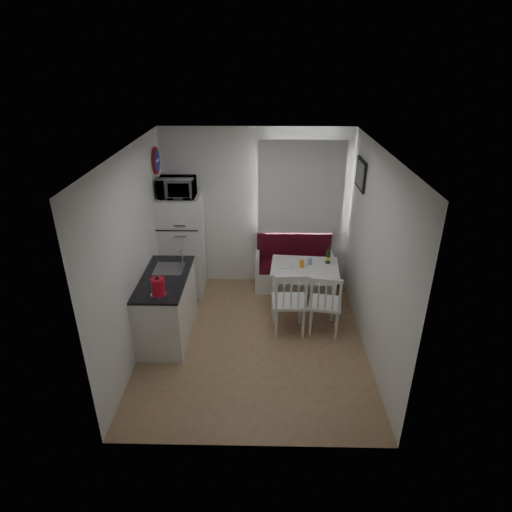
{
  "coord_description": "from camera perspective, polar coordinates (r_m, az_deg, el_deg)",
  "views": [
    {
      "loc": [
        0.13,
        -4.81,
        3.61
      ],
      "look_at": [
        0.02,
        0.5,
        1.05
      ],
      "focal_mm": 30.0,
      "sensor_mm": 36.0,
      "label": 1
    }
  ],
  "objects": [
    {
      "name": "drinking_glass_blue",
      "position": [
        6.39,
        7.21,
        -0.75
      ],
      "size": [
        0.05,
        0.05,
        0.09
      ],
      "primitive_type": "cylinder",
      "color": "#749BC6",
      "rests_on": "dining_table"
    },
    {
      "name": "wall_back",
      "position": [
        6.96,
        0.05,
        6.3
      ],
      "size": [
        3.0,
        0.02,
        2.6
      ],
      "primitive_type": "cube",
      "color": "white",
      "rests_on": "floor"
    },
    {
      "name": "floor",
      "position": [
        6.02,
        -0.29,
        -11.17
      ],
      "size": [
        3.0,
        3.5,
        0.02
      ],
      "primitive_type": "cube",
      "color": "#96754F",
      "rests_on": "ground"
    },
    {
      "name": "wall_right",
      "position": [
        5.51,
        15.46,
        -0.08
      ],
      "size": [
        0.02,
        3.5,
        2.6
      ],
      "primitive_type": "cube",
      "color": "white",
      "rests_on": "floor"
    },
    {
      "name": "chair_left",
      "position": [
        5.82,
        4.53,
        -5.47
      ],
      "size": [
        0.48,
        0.46,
        0.53
      ],
      "rotation": [
        0.0,
        0.0,
        0.05
      ],
      "color": "white",
      "rests_on": "floor"
    },
    {
      "name": "wall_left",
      "position": [
        5.58,
        -15.9,
        0.19
      ],
      "size": [
        0.02,
        3.5,
        2.6
      ],
      "primitive_type": "cube",
      "color": "white",
      "rests_on": "floor"
    },
    {
      "name": "chair_right",
      "position": [
        5.89,
        9.4,
        -5.67
      ],
      "size": [
        0.5,
        0.49,
        0.5
      ],
      "rotation": [
        0.0,
        0.0,
        -0.17
      ],
      "color": "white",
      "rests_on": "floor"
    },
    {
      "name": "kitchen_counter",
      "position": [
        6.04,
        -11.79,
        -6.45
      ],
      "size": [
        0.62,
        1.32,
        1.16
      ],
      "color": "white",
      "rests_on": "floor"
    },
    {
      "name": "plate",
      "position": [
        6.35,
        3.8,
        -1.14
      ],
      "size": [
        0.27,
        0.27,
        0.02
      ],
      "primitive_type": "cylinder",
      "color": "white",
      "rests_on": "dining_table"
    },
    {
      "name": "window",
      "position": [
        6.85,
        5.98,
        8.71
      ],
      "size": [
        1.22,
        0.06,
        1.47
      ],
      "primitive_type": "cube",
      "color": "white",
      "rests_on": "wall_back"
    },
    {
      "name": "curtain",
      "position": [
        6.77,
        6.04,
        8.94
      ],
      "size": [
        1.35,
        0.02,
        1.5
      ],
      "primitive_type": "cube",
      "color": "white",
      "rests_on": "wall_back"
    },
    {
      "name": "microwave",
      "position": [
        6.56,
        -10.5,
        8.99
      ],
      "size": [
        0.54,
        0.37,
        0.3
      ],
      "primitive_type": "imported",
      "color": "white",
      "rests_on": "fridge"
    },
    {
      "name": "wall_sign",
      "position": [
        6.63,
        -13.12,
        12.31
      ],
      "size": [
        0.03,
        0.4,
        0.4
      ],
      "primitive_type": "cylinder",
      "rotation": [
        0.0,
        1.57,
        0.0
      ],
      "color": "#1A279E",
      "rests_on": "wall_left"
    },
    {
      "name": "picture_frame",
      "position": [
        6.26,
        13.79,
        10.53
      ],
      "size": [
        0.04,
        0.52,
        0.42
      ],
      "primitive_type": "cube",
      "color": "black",
      "rests_on": "wall_right"
    },
    {
      "name": "fridge",
      "position": [
        6.94,
        -9.8,
        1.5
      ],
      "size": [
        0.65,
        0.65,
        1.62
      ],
      "primitive_type": "cube",
      "color": "white",
      "rests_on": "floor"
    },
    {
      "name": "ceiling",
      "position": [
        4.92,
        -0.36,
        13.83
      ],
      "size": [
        3.0,
        3.5,
        0.02
      ],
      "primitive_type": "cube",
      "color": "white",
      "rests_on": "wall_back"
    },
    {
      "name": "bench",
      "position": [
        7.15,
        5.03,
        -1.96
      ],
      "size": [
        1.28,
        0.49,
        0.91
      ],
      "color": "white",
      "rests_on": "floor"
    },
    {
      "name": "wine_bottle",
      "position": [
        6.43,
        9.6,
        0.18
      ],
      "size": [
        0.07,
        0.07,
        0.28
      ],
      "primitive_type": null,
      "color": "#133B16",
      "rests_on": "dining_table"
    },
    {
      "name": "wall_front",
      "position": [
        3.84,
        -1.0,
        -11.31
      ],
      "size": [
        3.0,
        0.02,
        2.6
      ],
      "primitive_type": "cube",
      "color": "white",
      "rests_on": "floor"
    },
    {
      "name": "drinking_glass_orange",
      "position": [
        6.29,
        6.12,
        -1.07
      ],
      "size": [
        0.07,
        0.07,
        0.11
      ],
      "primitive_type": "cylinder",
      "color": "orange",
      "rests_on": "dining_table"
    },
    {
      "name": "dining_table",
      "position": [
        6.4,
        6.47,
        -1.98
      ],
      "size": [
        1.04,
        0.77,
        0.74
      ],
      "rotation": [
        0.0,
        0.0,
        -0.08
      ],
      "color": "white",
      "rests_on": "floor"
    },
    {
      "name": "kettle",
      "position": [
        5.32,
        -12.92,
        -4.03
      ],
      "size": [
        0.2,
        0.2,
        0.27
      ],
      "primitive_type": "cylinder",
      "color": "red",
      "rests_on": "kitchen_counter"
    }
  ]
}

